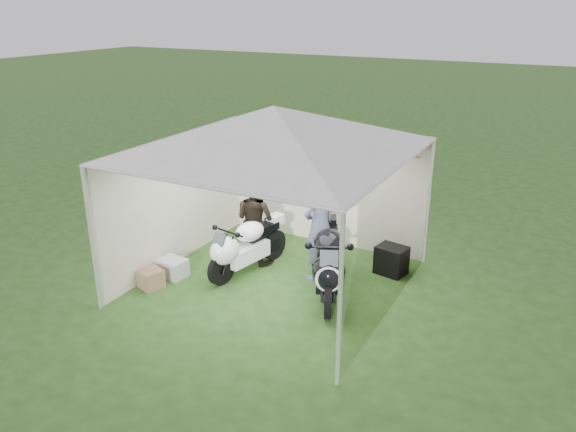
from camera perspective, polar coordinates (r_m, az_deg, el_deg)
name	(u,v)px	position (r m, az deg, el deg)	size (l,w,h in m)	color
ground	(275,283)	(9.60, -1.33, -6.78)	(80.00, 80.00, 0.00)	#244517
canopy_tent	(275,133)	(8.74, -1.37, 8.43)	(5.66, 5.66, 3.00)	silver
motorcycle_white	(244,246)	(9.75, -4.48, -3.02)	(0.65, 1.87, 0.93)	black
motorcycle_black	(329,261)	(8.96, 4.15, -4.60)	(1.16, 2.08, 1.09)	black
paddock_stand	(328,259)	(10.06, 4.11, -4.39)	(0.45, 0.28, 0.34)	#0F1CBF
person_dark_jacket	(255,220)	(10.10, -3.35, -0.36)	(0.78, 0.61, 1.60)	black
person_blue_jacket	(320,226)	(9.41, 3.24, -1.06)	(0.69, 0.45, 1.89)	slate
equipment_box	(391,260)	(9.98, 10.46, -4.42)	(0.50, 0.40, 0.50)	black
crate_0	(173,268)	(9.96, -11.64, -5.17)	(0.47, 0.36, 0.31)	#B0B4B8
crate_1	(151,279)	(9.66, -13.75, -6.21)	(0.35, 0.35, 0.31)	#826144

